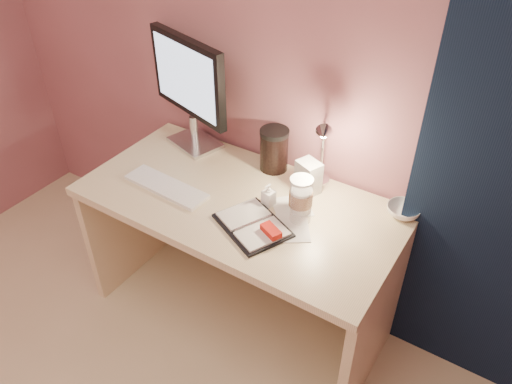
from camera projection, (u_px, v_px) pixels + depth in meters
The scene contains 13 objects.
desk at pixel (249, 229), 2.34m from camera, with size 1.40×0.70×0.73m.
monitor at pixel (190, 84), 2.31m from camera, with size 0.51×0.25×0.55m.
keyboard at pixel (166, 187), 2.21m from camera, with size 0.41×0.12×0.02m, color white.
planner at pixel (254, 225), 2.00m from camera, with size 0.36×0.32×0.05m.
paper_a at pixel (288, 228), 2.00m from camera, with size 0.17×0.17×0.00m, color silver.
paper_c at pixel (292, 207), 2.11m from camera, with size 0.15×0.15×0.00m, color silver.
coffee_cup at pixel (301, 196), 2.05m from camera, with size 0.10×0.10×0.16m.
clear_cup at pixel (301, 205), 2.00m from camera, with size 0.09×0.09×0.15m, color white.
bowl at pixel (404, 211), 2.05m from camera, with size 0.14×0.14×0.04m, color white.
lotion_bottle at pixel (269, 195), 2.09m from camera, with size 0.05×0.05×0.11m, color white.
dark_jar at pixel (274, 152), 2.29m from camera, with size 0.13×0.13×0.18m, color black.
product_box at pixel (308, 177), 2.15m from camera, with size 0.10×0.08×0.15m, color silver.
desk_lamp at pixel (307, 144), 2.08m from camera, with size 0.14×0.22×0.37m.
Camera 1 is at (0.97, -0.01, 2.05)m, focal length 35.00 mm.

